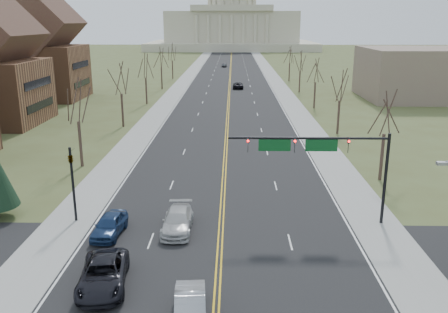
{
  "coord_description": "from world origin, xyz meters",
  "views": [
    {
      "loc": [
        0.86,
        -20.9,
        15.22
      ],
      "look_at": [
        0.05,
        21.65,
        3.0
      ],
      "focal_mm": 38.0,
      "sensor_mm": 36.0,
      "label": 1
    }
  ],
  "objects_px": {
    "car_sb_outer_lead": "(103,274)",
    "car_far_nb": "(238,85)",
    "car_far_sb": "(224,65)",
    "signal_left": "(72,176)",
    "car_sb_inner_second": "(178,221)",
    "car_sb_inner_lead": "(190,308)",
    "signal_mast": "(320,152)",
    "car_sb_outer_second": "(110,225)"
  },
  "relations": [
    {
      "from": "car_sb_outer_lead",
      "to": "car_sb_inner_second",
      "type": "height_order",
      "value": "car_sb_outer_lead"
    },
    {
      "from": "signal_left",
      "to": "car_far_nb",
      "type": "xyz_separation_m",
      "value": [
        13.51,
        76.29,
        -2.97
      ]
    },
    {
      "from": "car_sb_inner_second",
      "to": "car_far_sb",
      "type": "relative_size",
      "value": 1.36
    },
    {
      "from": "signal_left",
      "to": "car_far_nb",
      "type": "height_order",
      "value": "signal_left"
    },
    {
      "from": "car_sb_outer_lead",
      "to": "car_far_nb",
      "type": "relative_size",
      "value": 1.1
    },
    {
      "from": "car_sb_inner_lead",
      "to": "car_sb_outer_second",
      "type": "distance_m",
      "value": 12.39
    },
    {
      "from": "car_sb_inner_lead",
      "to": "car_sb_outer_second",
      "type": "xyz_separation_m",
      "value": [
        -6.85,
        10.33,
        0.01
      ]
    },
    {
      "from": "car_sb_inner_second",
      "to": "signal_mast",
      "type": "bearing_deg",
      "value": 8.53
    },
    {
      "from": "car_sb_inner_lead",
      "to": "car_sb_inner_second",
      "type": "relative_size",
      "value": 0.87
    },
    {
      "from": "signal_left",
      "to": "car_sb_outer_lead",
      "type": "height_order",
      "value": "signal_left"
    },
    {
      "from": "signal_mast",
      "to": "car_sb_inner_lead",
      "type": "relative_size",
      "value": 2.62
    },
    {
      "from": "car_far_sb",
      "to": "car_sb_inner_second",
      "type": "bearing_deg",
      "value": -85.43
    },
    {
      "from": "car_sb_inner_second",
      "to": "car_far_nb",
      "type": "bearing_deg",
      "value": 85.86
    },
    {
      "from": "signal_left",
      "to": "car_sb_outer_second",
      "type": "xyz_separation_m",
      "value": [
        3.34,
        -2.54,
        -2.93
      ]
    },
    {
      "from": "car_far_nb",
      "to": "car_far_sb",
      "type": "xyz_separation_m",
      "value": [
        -4.23,
        52.95,
        -0.07
      ]
    },
    {
      "from": "signal_mast",
      "to": "car_far_nb",
      "type": "height_order",
      "value": "signal_mast"
    },
    {
      "from": "signal_mast",
      "to": "car_sb_outer_second",
      "type": "bearing_deg",
      "value": -170.76
    },
    {
      "from": "signal_left",
      "to": "car_sb_inner_second",
      "type": "xyz_separation_m",
      "value": [
        8.25,
        -1.66,
        -2.93
      ]
    },
    {
      "from": "car_sb_outer_lead",
      "to": "car_sb_inner_second",
      "type": "xyz_separation_m",
      "value": [
        3.51,
        7.94,
        -0.04
      ]
    },
    {
      "from": "car_sb_outer_lead",
      "to": "car_sb_outer_second",
      "type": "xyz_separation_m",
      "value": [
        -1.41,
        7.06,
        -0.03
      ]
    },
    {
      "from": "signal_left",
      "to": "car_far_sb",
      "type": "height_order",
      "value": "signal_left"
    },
    {
      "from": "car_sb_outer_lead",
      "to": "car_far_sb",
      "type": "distance_m",
      "value": 138.91
    },
    {
      "from": "signal_mast",
      "to": "car_sb_inner_lead",
      "type": "xyz_separation_m",
      "value": [
        -8.76,
        -12.87,
        -4.99
      ]
    },
    {
      "from": "car_sb_inner_lead",
      "to": "car_sb_inner_second",
      "type": "height_order",
      "value": "car_sb_inner_second"
    },
    {
      "from": "signal_left",
      "to": "car_sb_outer_lead",
      "type": "bearing_deg",
      "value": -63.69
    },
    {
      "from": "car_far_nb",
      "to": "car_sb_outer_second",
      "type": "bearing_deg",
      "value": 82.16
    },
    {
      "from": "car_sb_inner_lead",
      "to": "signal_mast",
      "type": "bearing_deg",
      "value": 51.14
    },
    {
      "from": "car_far_nb",
      "to": "car_sb_inner_second",
      "type": "bearing_deg",
      "value": 85.66
    },
    {
      "from": "car_sb_outer_lead",
      "to": "car_far_nb",
      "type": "xyz_separation_m",
      "value": [
        8.76,
        85.89,
        -0.07
      ]
    },
    {
      "from": "signal_left",
      "to": "signal_mast",
      "type": "bearing_deg",
      "value": -0.0
    },
    {
      "from": "signal_mast",
      "to": "car_sb_inner_second",
      "type": "height_order",
      "value": "signal_mast"
    },
    {
      "from": "car_sb_inner_lead",
      "to": "car_sb_outer_lead",
      "type": "xyz_separation_m",
      "value": [
        -5.44,
        3.27,
        0.04
      ]
    },
    {
      "from": "signal_left",
      "to": "car_sb_outer_second",
      "type": "bearing_deg",
      "value": -37.31
    },
    {
      "from": "signal_mast",
      "to": "car_sb_outer_second",
      "type": "distance_m",
      "value": 16.58
    },
    {
      "from": "signal_mast",
      "to": "car_far_nb",
      "type": "bearing_deg",
      "value": 94.08
    },
    {
      "from": "car_sb_outer_second",
      "to": "car_far_nb",
      "type": "height_order",
      "value": "car_sb_outer_second"
    },
    {
      "from": "signal_mast",
      "to": "car_sb_outer_lead",
      "type": "xyz_separation_m",
      "value": [
        -14.2,
        -9.6,
        -4.94
      ]
    },
    {
      "from": "car_sb_inner_lead",
      "to": "car_sb_inner_second",
      "type": "distance_m",
      "value": 11.38
    },
    {
      "from": "car_sb_inner_second",
      "to": "car_far_sb",
      "type": "distance_m",
      "value": 130.9
    },
    {
      "from": "signal_left",
      "to": "car_sb_inner_lead",
      "type": "relative_size",
      "value": 1.29
    },
    {
      "from": "signal_left",
      "to": "car_far_sb",
      "type": "distance_m",
      "value": 129.61
    },
    {
      "from": "car_sb_outer_lead",
      "to": "signal_left",
      "type": "bearing_deg",
      "value": 108.61
    }
  ]
}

